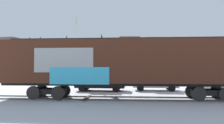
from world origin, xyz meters
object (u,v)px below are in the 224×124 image
at_px(parked_car_black, 100,82).
at_px(parked_car_silver, 155,82).
at_px(parked_car_white, 214,83).
at_px(freight_car, 126,63).
at_px(flagpole, 76,40).

bearing_deg(parked_car_black, parked_car_silver, 6.49).
bearing_deg(parked_car_silver, parked_car_white, -7.21).
distance_m(freight_car, parked_car_black, 5.70).
distance_m(freight_car, flagpole, 12.74).
height_order(freight_car, parked_car_black, freight_car).
relative_size(parked_car_black, parked_car_silver, 1.10).
bearing_deg(parked_car_black, parked_car_white, -0.40).
height_order(flagpole, parked_car_black, flagpole).
bearing_deg(parked_car_silver, freight_car, -116.87).
distance_m(parked_car_silver, parked_car_white, 5.29).
height_order(freight_car, parked_car_silver, freight_car).
distance_m(flagpole, parked_car_black, 8.38).
xyz_separation_m(parked_car_black, parked_car_white, (10.44, -0.07, -0.05)).
bearing_deg(flagpole, parked_car_black, -58.08).
bearing_deg(flagpole, parked_car_silver, -30.77).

